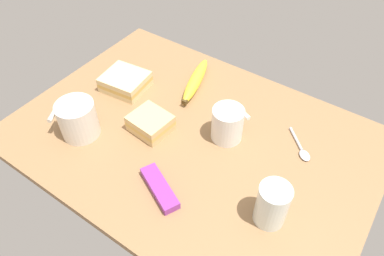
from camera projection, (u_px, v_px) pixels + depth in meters
The scene contains 9 objects.
tabletop at pixel (192, 139), 93.09cm from camera, with size 90.00×64.00×2.00cm, color #936D47.
coffee_mug_black at pixel (78, 119), 89.67cm from camera, with size 12.09×9.82×9.62cm.
coffee_mug_milky at pixel (228, 124), 88.96cm from camera, with size 7.87×10.12×9.06cm.
sandwich_main at pixel (125, 82), 104.09cm from camera, with size 13.05×12.00×4.40cm.
sandwich_side at pixel (151, 123), 92.53cm from camera, with size 10.58×9.71×4.40cm.
glass_of_milk at pixel (272, 206), 73.00cm from camera, with size 6.64×6.64×10.31cm.
banana at pixel (196, 80), 105.22cm from camera, with size 9.19×20.78×3.48cm.
spoon at pixel (301, 149), 88.80cm from camera, with size 9.04×9.02×0.80cm.
snack_bar at pixel (160, 188), 80.24cm from camera, with size 12.68×3.74×2.00cm, color purple.
Camera 1 is at (-35.47, 51.26, 70.20)cm, focal length 33.85 mm.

